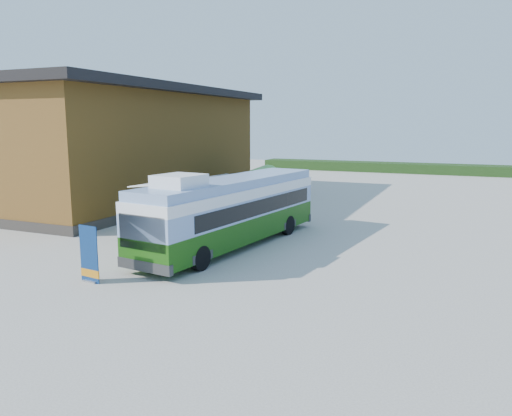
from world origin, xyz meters
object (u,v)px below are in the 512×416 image
at_px(picnic_table, 243,220).
at_px(person_b, 229,191).
at_px(slurry_tanker, 262,182).
at_px(person_a, 199,210).
at_px(banner, 89,259).
at_px(bus, 232,209).

xyz_separation_m(picnic_table, person_b, (-4.01, 6.65, 0.33)).
relative_size(picnic_table, slurry_tanker, 0.30).
distance_m(person_b, slurry_tanker, 2.90).
xyz_separation_m(person_a, slurry_tanker, (-0.63, 9.44, 0.38)).
distance_m(banner, person_a, 8.71).
distance_m(bus, banner, 6.63).
height_order(picnic_table, person_b, person_b).
distance_m(banner, slurry_tanker, 18.18).
xyz_separation_m(picnic_table, person_a, (-2.32, -0.11, 0.31)).
distance_m(picnic_table, person_b, 7.78).
bearing_deg(picnic_table, bus, -98.11).
relative_size(person_a, slurry_tanker, 0.31).
bearing_deg(picnic_table, banner, -121.88).
height_order(banner, picnic_table, banner).
bearing_deg(bus, person_a, 148.01).
relative_size(banner, person_b, 0.98).
bearing_deg(person_b, banner, 32.84).
relative_size(picnic_table, person_a, 0.99).
bearing_deg(banner, slurry_tanker, 102.12).
height_order(bus, person_a, bus).
bearing_deg(person_a, picnic_table, -53.52).
bearing_deg(person_b, person_a, 37.50).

